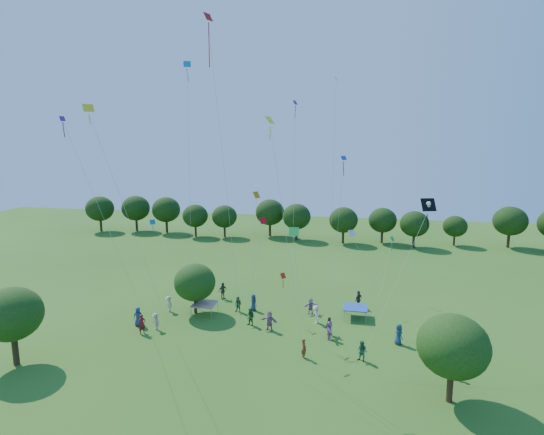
{
  "coord_description": "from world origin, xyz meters",
  "views": [
    {
      "loc": [
        5.85,
        -15.94,
        16.26
      ],
      "look_at": [
        0.0,
        14.0,
        11.0
      ],
      "focal_mm": 28.0,
      "sensor_mm": 36.0,
      "label": 1
    }
  ],
  "objects_px": {
    "near_tree_north": "(195,282)",
    "red_high_kite": "(215,90)",
    "tent_red_stripe": "(205,304)",
    "pirate_kite": "(427,208)",
    "near_tree_east": "(453,346)",
    "near_tree_west": "(11,314)",
    "tent_blue": "(355,307)"
  },
  "relations": [
    {
      "from": "pirate_kite",
      "to": "tent_red_stripe",
      "type": "bearing_deg",
      "value": 171.6
    },
    {
      "from": "red_high_kite",
      "to": "tent_red_stripe",
      "type": "bearing_deg",
      "value": 120.24
    },
    {
      "from": "near_tree_north",
      "to": "tent_blue",
      "type": "relative_size",
      "value": 2.24
    },
    {
      "from": "near_tree_north",
      "to": "near_tree_east",
      "type": "distance_m",
      "value": 23.76
    },
    {
      "from": "near_tree_east",
      "to": "red_high_kite",
      "type": "distance_m",
      "value": 23.75
    },
    {
      "from": "near_tree_west",
      "to": "tent_red_stripe",
      "type": "height_order",
      "value": "near_tree_west"
    },
    {
      "from": "near_tree_east",
      "to": "red_high_kite",
      "type": "height_order",
      "value": "red_high_kite"
    },
    {
      "from": "near_tree_north",
      "to": "red_high_kite",
      "type": "bearing_deg",
      "value": -53.99
    },
    {
      "from": "near_tree_north",
      "to": "pirate_kite",
      "type": "bearing_deg",
      "value": -8.36
    },
    {
      "from": "near_tree_north",
      "to": "pirate_kite",
      "type": "height_order",
      "value": "pirate_kite"
    },
    {
      "from": "tent_blue",
      "to": "tent_red_stripe",
      "type": "bearing_deg",
      "value": -172.27
    },
    {
      "from": "near_tree_east",
      "to": "tent_red_stripe",
      "type": "height_order",
      "value": "near_tree_east"
    },
    {
      "from": "near_tree_north",
      "to": "pirate_kite",
      "type": "relative_size",
      "value": 0.46
    },
    {
      "from": "near_tree_west",
      "to": "pirate_kite",
      "type": "xyz_separation_m",
      "value": [
        30.03,
        8.87,
        7.46
      ]
    },
    {
      "from": "tent_red_stripe",
      "to": "red_high_kite",
      "type": "relative_size",
      "value": 0.09
    },
    {
      "from": "near_tree_west",
      "to": "near_tree_east",
      "type": "xyz_separation_m",
      "value": [
        30.85,
        1.29,
        -0.19
      ]
    },
    {
      "from": "near_tree_west",
      "to": "tent_blue",
      "type": "relative_size",
      "value": 2.71
    },
    {
      "from": "near_tree_west",
      "to": "red_high_kite",
      "type": "height_order",
      "value": "red_high_kite"
    },
    {
      "from": "near_tree_east",
      "to": "tent_blue",
      "type": "distance_m",
      "value": 14.03
    },
    {
      "from": "near_tree_north",
      "to": "tent_red_stripe",
      "type": "xyz_separation_m",
      "value": [
        1.0,
        -0.13,
        -2.1
      ]
    },
    {
      "from": "near_tree_north",
      "to": "near_tree_west",
      "type": "bearing_deg",
      "value": -128.92
    },
    {
      "from": "near_tree_east",
      "to": "near_tree_west",
      "type": "bearing_deg",
      "value": -177.61
    },
    {
      "from": "near_tree_north",
      "to": "tent_red_stripe",
      "type": "height_order",
      "value": "near_tree_north"
    },
    {
      "from": "near_tree_west",
      "to": "near_tree_east",
      "type": "relative_size",
      "value": 1.03
    },
    {
      "from": "tent_blue",
      "to": "red_high_kite",
      "type": "xyz_separation_m",
      "value": [
        -10.66,
        -8.19,
        19.18
      ]
    },
    {
      "from": "near_tree_west",
      "to": "near_tree_north",
      "type": "relative_size",
      "value": 1.21
    },
    {
      "from": "near_tree_north",
      "to": "tent_blue",
      "type": "xyz_separation_m",
      "value": [
        15.3,
        1.81,
        -2.1
      ]
    },
    {
      "from": "near_tree_west",
      "to": "tent_blue",
      "type": "bearing_deg",
      "value": 28.8
    },
    {
      "from": "near_tree_west",
      "to": "red_high_kite",
      "type": "relative_size",
      "value": 0.25
    },
    {
      "from": "pirate_kite",
      "to": "red_high_kite",
      "type": "xyz_separation_m",
      "value": [
        -15.8,
        -3.38,
        8.78
      ]
    },
    {
      "from": "near_tree_west",
      "to": "near_tree_east",
      "type": "bearing_deg",
      "value": 2.39
    },
    {
      "from": "pirate_kite",
      "to": "near_tree_west",
      "type": "bearing_deg",
      "value": -163.54
    }
  ]
}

